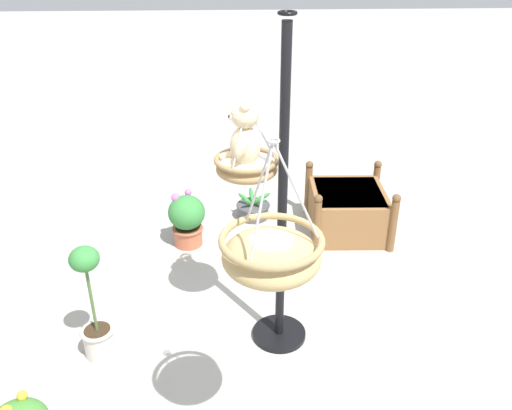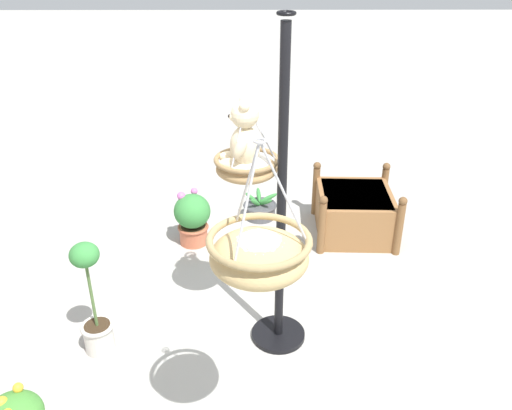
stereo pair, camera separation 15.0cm
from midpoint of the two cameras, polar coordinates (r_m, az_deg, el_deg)
name	(u,v)px [view 1 (the left image)]	position (r m, az deg, el deg)	size (l,w,h in m)	color
ground_plane	(261,321)	(4.61, -0.39, -12.57)	(40.00, 40.00, 0.00)	#ADAAA3
display_pole_central	(281,254)	(3.99, 1.67, -5.34)	(0.44, 0.44, 2.55)	black
hanging_basket_with_teddy	(247,166)	(3.80, -2.14, 4.20)	(0.48, 0.48, 0.57)	#A37F51
teddy_bear	(243,138)	(3.72, -2.57, 7.25)	(0.35, 0.30, 0.51)	beige
hanging_basket_left_high	(271,254)	(2.54, -0.01, -5.34)	(0.51, 0.51, 0.71)	tan
wooden_planter_box	(348,209)	(5.83, 9.21, -0.48)	(0.97, 0.90, 0.66)	olive
potted_plant_flowering_red	(253,208)	(6.10, -1.02, -0.38)	(0.41, 0.41, 0.32)	#4C4C51
potted_plant_bushy_green	(187,219)	(5.54, -8.30, -1.49)	(0.38, 0.38, 0.59)	#BC6042
potted_plant_small_succulent	(94,313)	(4.26, -18.22, -11.09)	(0.27, 0.27, 0.99)	beige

